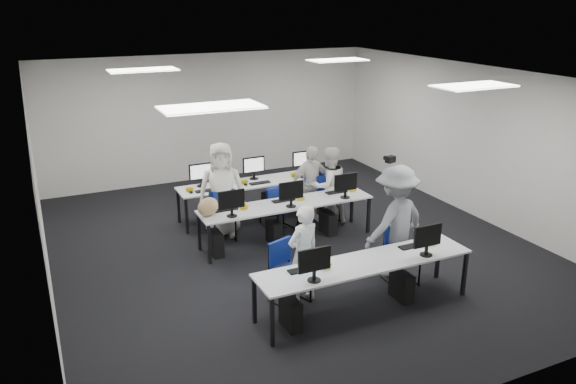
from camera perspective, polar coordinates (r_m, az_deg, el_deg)
name	(u,v)px	position (r m, az deg, el deg)	size (l,w,h in m)	color
room	(292,165)	(9.60, 0.37, 2.78)	(9.00, 9.02, 3.00)	black
ceiling_panels	(292,77)	(9.30, 0.39, 11.60)	(5.20, 4.60, 0.02)	white
desk_front	(365,265)	(7.95, 7.86, -7.37)	(3.20, 0.70, 0.73)	silver
desk_mid	(287,206)	(10.04, -0.13, -1.42)	(3.20, 0.70, 0.73)	silver
desk_back	(257,184)	(11.25, -3.14, 0.84)	(3.20, 0.70, 0.73)	silver
equipment_front	(353,289)	(7.99, 6.65, -9.77)	(2.51, 0.41, 1.19)	#0C5AA4
equipment_mid	(277,225)	(10.06, -1.08, -3.34)	(2.91, 0.41, 1.19)	white
equipment_back	(266,197)	(11.44, -2.25, -0.54)	(2.91, 0.41, 1.19)	white
chair_0	(289,284)	(8.22, 0.11, -9.29)	(0.59, 0.62, 0.92)	navy
chair_1	(400,265)	(8.95, 11.36, -7.28)	(0.47, 0.51, 0.89)	navy
chair_2	(223,224)	(10.38, -6.64, -3.27)	(0.47, 0.51, 0.86)	navy
chair_3	(283,216)	(10.71, -0.50, -2.49)	(0.51, 0.54, 0.82)	navy
chair_4	(324,204)	(11.21, 3.68, -1.26)	(0.48, 0.52, 0.97)	navy
chair_5	(221,219)	(10.57, -6.79, -2.76)	(0.47, 0.51, 0.91)	navy
chair_6	(273,213)	(10.86, -1.53, -2.17)	(0.42, 0.46, 0.83)	navy
chair_7	(314,204)	(11.24, 2.67, -1.23)	(0.61, 0.63, 0.94)	navy
handbag	(208,207)	(9.50, -8.13, -1.49)	(0.39, 0.25, 0.32)	#9F8652
student_0	(303,254)	(8.05, 1.56, -6.32)	(0.54, 0.36, 1.49)	silver
student_1	(329,186)	(10.88, 4.19, 0.65)	(0.74, 0.58, 1.53)	silver
student_2	(222,190)	(10.32, -6.74, 0.22)	(0.86, 0.56, 1.77)	silver
student_3	(311,184)	(10.94, 2.31, 0.78)	(0.90, 0.37, 1.53)	silver
photographer	(395,222)	(8.90, 10.85, -2.98)	(1.17, 0.67, 1.81)	gray
dslr_camera	(390,159)	(8.70, 10.36, 3.28)	(0.14, 0.18, 0.10)	black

